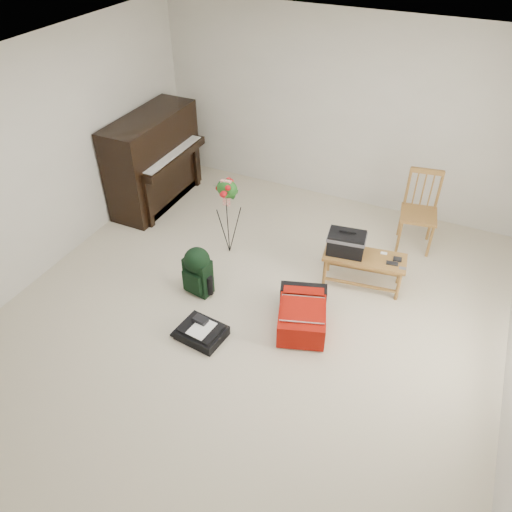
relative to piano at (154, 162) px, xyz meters
The scene contains 11 objects.
floor 2.77m from the piano, 36.20° to the right, with size 5.00×5.50×0.01m, color #B9AB94.
ceiling 3.31m from the piano, 36.20° to the right, with size 5.00×5.50×0.01m, color white.
wall_back 2.55m from the piano, 27.74° to the left, with size 5.00×0.04×2.50m, color beige.
wall_left 1.76m from the piano, 101.09° to the right, with size 0.04×5.50×2.50m, color beige.
piano is the anchor object (origin of this frame).
bench 3.01m from the piano, 10.81° to the right, with size 0.94×0.48×0.69m.
dining_chair 3.52m from the piano, ahead, with size 0.49×0.49×0.98m.
red_suitcase 3.11m from the piano, 27.50° to the right, with size 0.66×0.82×0.30m.
black_duffel 2.82m from the piano, 47.46° to the right, with size 0.49×0.41×0.19m.
green_backpack 2.11m from the piano, 44.08° to the right, with size 0.32×0.29×0.58m.
flower_stand 1.61m from the piano, 23.95° to the right, with size 0.35×0.35×1.03m.
Camera 1 is at (1.65, -3.36, 3.76)m, focal length 35.00 mm.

